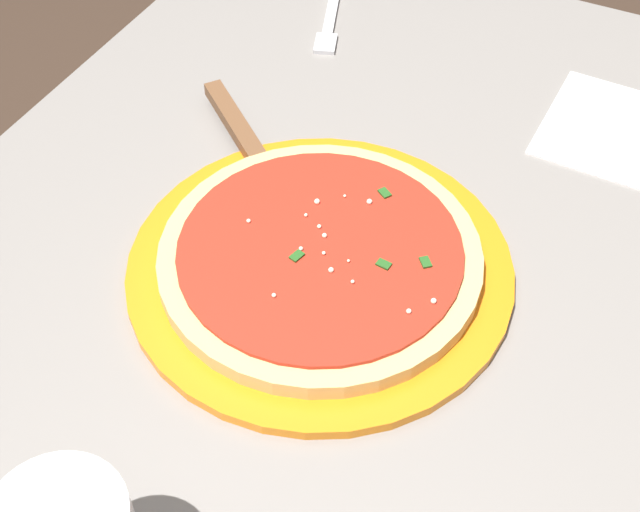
% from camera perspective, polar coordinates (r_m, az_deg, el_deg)
% --- Properties ---
extents(restaurant_table, '(1.04, 0.76, 0.75)m').
position_cam_1_polar(restaurant_table, '(0.88, 0.75, -6.81)').
color(restaurant_table, black).
rests_on(restaurant_table, ground_plane).
extents(serving_plate, '(0.34, 0.34, 0.01)m').
position_cam_1_polar(serving_plate, '(0.76, 0.00, -0.76)').
color(serving_plate, orange).
rests_on(serving_plate, restaurant_table).
extents(pizza, '(0.28, 0.28, 0.02)m').
position_cam_1_polar(pizza, '(0.74, 0.00, -0.00)').
color(pizza, '#DBB26B').
rests_on(pizza, serving_plate).
extents(pizza_server, '(0.17, 0.20, 0.01)m').
position_cam_1_polar(pizza_server, '(0.86, -4.62, 7.09)').
color(pizza_server, silver).
rests_on(pizza_server, serving_plate).
extents(napkin_folded_right, '(0.16, 0.13, 0.00)m').
position_cam_1_polar(napkin_folded_right, '(0.95, 18.28, 8.02)').
color(napkin_folded_right, white).
rests_on(napkin_folded_right, restaurant_table).
extents(fork, '(0.18, 0.08, 0.00)m').
position_cam_1_polar(fork, '(1.07, 0.75, 15.64)').
color(fork, silver).
rests_on(fork, restaurant_table).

